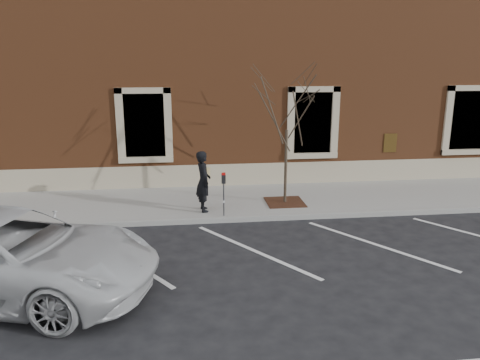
{
  "coord_description": "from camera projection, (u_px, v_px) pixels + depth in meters",
  "views": [
    {
      "loc": [
        -1.62,
        -12.97,
        4.67
      ],
      "look_at": [
        0.0,
        0.6,
        1.1
      ],
      "focal_mm": 35.0,
      "sensor_mm": 36.0,
      "label": 1
    }
  ],
  "objects": [
    {
      "name": "parking_stripes",
      "position": [
        253.0,
        250.0,
        11.71
      ],
      "size": [
        28.0,
        4.4,
        0.01
      ],
      "primitive_type": null,
      "color": "silver",
      "rests_on": "ground"
    },
    {
      "name": "sidewalk_near",
      "position": [
        236.0,
        201.0,
        15.49
      ],
      "size": [
        40.0,
        3.5,
        0.15
      ],
      "primitive_type": "cube",
      "color": "gray",
      "rests_on": "ground"
    },
    {
      "name": "white_truck",
      "position": [
        7.0,
        255.0,
        9.38
      ],
      "size": [
        6.62,
        4.37,
        1.69
      ],
      "primitive_type": "imported",
      "rotation": [
        0.0,
        0.0,
        1.29
      ],
      "color": "silver",
      "rests_on": "ground"
    },
    {
      "name": "sapling",
      "position": [
        287.0,
        109.0,
        14.34
      ],
      "size": [
        2.58,
        2.58,
        4.3
      ],
      "color": "#403627",
      "rests_on": "sidewalk_near"
    },
    {
      "name": "building_civic",
      "position": [
        221.0,
        74.0,
        20.25
      ],
      "size": [
        40.0,
        8.62,
        8.0
      ],
      "color": "brown",
      "rests_on": "ground"
    },
    {
      "name": "curb_near",
      "position": [
        243.0,
        219.0,
        13.76
      ],
      "size": [
        40.0,
        0.12,
        0.15
      ],
      "primitive_type": "cube",
      "color": "#9E9E99",
      "rests_on": "ground"
    },
    {
      "name": "man",
      "position": [
        203.0,
        181.0,
        14.07
      ],
      "size": [
        0.52,
        0.72,
        1.85
      ],
      "primitive_type": "imported",
      "rotation": [
        0.0,
        0.0,
        1.69
      ],
      "color": "black",
      "rests_on": "sidewalk_near"
    },
    {
      "name": "parking_meter",
      "position": [
        224.0,
        186.0,
        13.61
      ],
      "size": [
        0.12,
        0.09,
        1.31
      ],
      "rotation": [
        0.0,
        0.0,
        0.02
      ],
      "color": "#595B60",
      "rests_on": "sidewalk_near"
    },
    {
      "name": "tree_grate",
      "position": [
        285.0,
        202.0,
        15.09
      ],
      "size": [
        1.2,
        1.2,
        0.03
      ],
      "primitive_type": "cube",
      "color": "#432515",
      "rests_on": "sidewalk_near"
    },
    {
      "name": "ground",
      "position": [
        242.0,
        221.0,
        13.82
      ],
      "size": [
        120.0,
        120.0,
        0.0
      ],
      "primitive_type": "plane",
      "color": "#28282B",
      "rests_on": "ground"
    }
  ]
}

